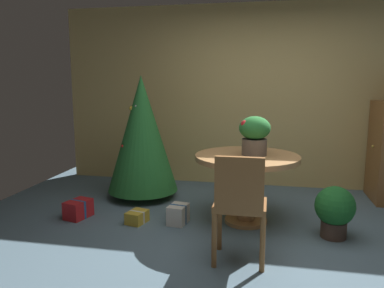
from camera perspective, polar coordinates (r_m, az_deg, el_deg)
ground_plane at (r=3.74m, az=9.89°, el=-14.83°), size 6.60×6.60×0.00m
back_wall_panel at (r=5.61m, az=10.97°, el=7.00°), size 6.00×0.10×2.60m
round_dining_table at (r=4.12m, az=8.22°, el=-4.02°), size 1.11×1.11×0.75m
flower_vase at (r=4.06m, az=9.34°, el=1.56°), size 0.33×0.33×0.41m
wooden_chair_near at (r=3.20m, az=7.16°, el=-8.58°), size 0.44×0.39×0.94m
holiday_tree at (r=4.96m, az=-7.49°, el=1.53°), size 0.91×0.91×1.60m
gift_box_gold at (r=4.25m, az=-8.22°, el=-10.76°), size 0.23×0.27×0.13m
gift_box_cream at (r=4.18m, az=-2.09°, el=-10.47°), size 0.21×0.27×0.21m
gift_box_red at (r=4.53m, az=-16.64°, el=-9.30°), size 0.27×0.33×0.20m
potted_plant at (r=4.02m, az=20.57°, el=-9.15°), size 0.39×0.39×0.52m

